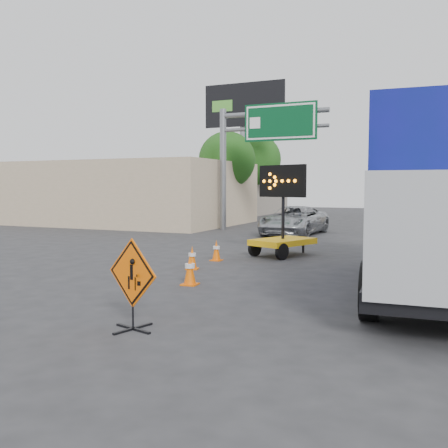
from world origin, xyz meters
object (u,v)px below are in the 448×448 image
Objects in this scene: arrow_board at (283,236)px; pickup_truck at (294,220)px; construction_sign at (132,282)px; box_truck at (439,210)px.

arrow_board is 7.89m from pickup_truck.
arrow_board is at bearing 107.98° from construction_sign.
box_truck reaches higher than construction_sign.
box_truck is at bearing -57.54° from pickup_truck.
arrow_board is 0.35× the size of box_truck.
pickup_truck is at bearing 125.41° from arrow_board.
pickup_truck is 0.58× the size of box_truck.
box_truck is (6.90, -12.11, 1.20)m from pickup_truck.
box_truck reaches higher than arrow_board.
box_truck is (4.74, 5.42, 1.09)m from construction_sign.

